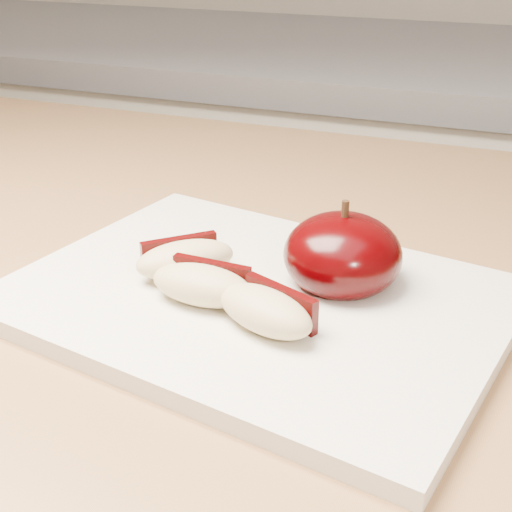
% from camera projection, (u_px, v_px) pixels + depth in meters
% --- Properties ---
extents(back_cabinet, '(2.40, 0.62, 0.94)m').
position_uv_depth(back_cabinet, '(429.00, 313.00, 1.30)').
color(back_cabinet, silver).
rests_on(back_cabinet, ground).
extents(cutting_board, '(0.34, 0.27, 0.01)m').
position_uv_depth(cutting_board, '(256.00, 300.00, 0.46)').
color(cutting_board, silver).
rests_on(cutting_board, island_counter).
extents(apple_half, '(0.09, 0.09, 0.06)m').
position_uv_depth(apple_half, '(343.00, 255.00, 0.46)').
color(apple_half, black).
rests_on(apple_half, cutting_board).
extents(apple_wedge_a, '(0.07, 0.07, 0.02)m').
position_uv_depth(apple_wedge_a, '(185.00, 259.00, 0.47)').
color(apple_wedge_a, tan).
rests_on(apple_wedge_a, cutting_board).
extents(apple_wedge_b, '(0.07, 0.03, 0.02)m').
position_uv_depth(apple_wedge_b, '(203.00, 284.00, 0.44)').
color(apple_wedge_b, tan).
rests_on(apple_wedge_b, cutting_board).
extents(apple_wedge_c, '(0.07, 0.05, 0.02)m').
position_uv_depth(apple_wedge_c, '(267.00, 310.00, 0.41)').
color(apple_wedge_c, tan).
rests_on(apple_wedge_c, cutting_board).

